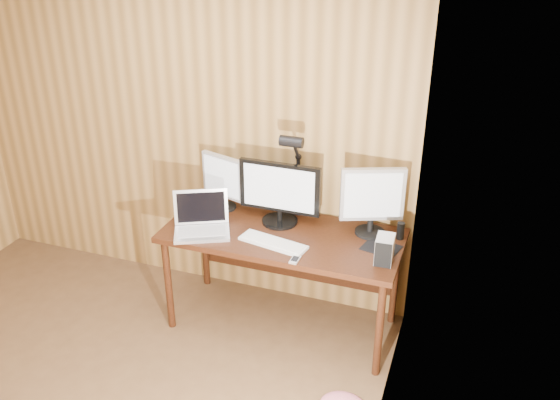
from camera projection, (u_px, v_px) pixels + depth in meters
The scene contains 12 objects.
desk at pixel (286, 244), 4.09m from camera, with size 1.60×0.70×0.75m.
monitor_center at pixel (280, 192), 4.00m from camera, with size 0.57×0.25×0.44m.
monitor_left at pixel (223, 181), 4.21m from camera, with size 0.35×0.17×0.41m.
monitor_right at pixel (372, 199), 3.85m from camera, with size 0.40×0.20×0.47m.
laptop at pixel (202, 222), 3.98m from camera, with size 0.45×0.41×0.26m.
keyboard at pixel (273, 243), 3.83m from camera, with size 0.47×0.22×0.02m.
mousepad at pixel (381, 248), 3.79m from camera, with size 0.23×0.19×0.00m, color black.
mouse at pixel (381, 245), 3.79m from camera, with size 0.07×0.11×0.04m, color black.
hard_drive at pixel (385, 249), 3.61m from camera, with size 0.11×0.16×0.17m.
phone at pixel (295, 260), 3.66m from camera, with size 0.05×0.10×0.01m.
speaker at pixel (401, 231), 3.88m from camera, with size 0.05×0.05×0.12m, color black.
desk_lamp at pixel (295, 163), 3.97m from camera, with size 0.15×0.22×0.68m.
Camera 1 is at (2.06, -1.65, 2.70)m, focal length 38.00 mm.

